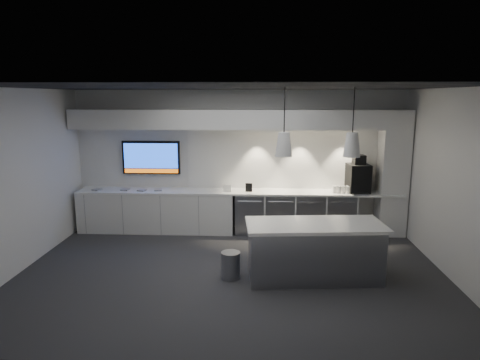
{
  "coord_description": "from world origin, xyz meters",
  "views": [
    {
      "loc": [
        0.45,
        -6.63,
        2.87
      ],
      "look_at": [
        0.09,
        1.1,
        1.35
      ],
      "focal_mm": 32.0,
      "sensor_mm": 36.0,
      "label": 1
    }
  ],
  "objects_px": {
    "bin": "(231,265)",
    "coffee_machine": "(358,177)",
    "island": "(314,251)",
    "wall_tv": "(151,158)"
  },
  "relations": [
    {
      "from": "island",
      "to": "bin",
      "type": "height_order",
      "value": "island"
    },
    {
      "from": "coffee_machine",
      "to": "island",
      "type": "bearing_deg",
      "value": -121.66
    },
    {
      "from": "bin",
      "to": "coffee_machine",
      "type": "relative_size",
      "value": 0.56
    },
    {
      "from": "wall_tv",
      "to": "coffee_machine",
      "type": "bearing_deg",
      "value": -3.21
    },
    {
      "from": "wall_tv",
      "to": "island",
      "type": "height_order",
      "value": "wall_tv"
    },
    {
      "from": "wall_tv",
      "to": "coffee_machine",
      "type": "distance_m",
      "value": 4.42
    },
    {
      "from": "bin",
      "to": "coffee_machine",
      "type": "bearing_deg",
      "value": 43.97
    },
    {
      "from": "wall_tv",
      "to": "island",
      "type": "bearing_deg",
      "value": -38.8
    },
    {
      "from": "bin",
      "to": "wall_tv",
      "type": "bearing_deg",
      "value": 125.63
    },
    {
      "from": "bin",
      "to": "coffee_machine",
      "type": "height_order",
      "value": "coffee_machine"
    }
  ]
}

